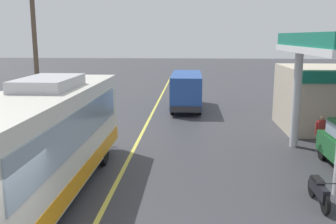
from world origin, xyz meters
The scene contains 7 objects.
ground centered at (0.00, 20.00, 0.00)m, with size 120.00×120.00×0.00m, color #38383D.
lane_divider_stripe centered at (0.00, 15.00, 0.00)m, with size 0.16×50.00×0.01m, color #D8CC4C.
coach_bus_main centered at (-2.01, 4.00, 1.72)m, with size 2.60×11.04×3.69m.
minibus_opposing_lane centered at (2.21, 19.17, 1.47)m, with size 2.04×6.13×2.44m.
motorcycle_parked_forecourt centered at (6.38, 4.12, 0.44)m, with size 0.55×1.80×0.92m.
pedestrian_near_pump centered at (8.18, 9.46, 0.93)m, with size 0.55×0.22×1.66m.
utility_pole_roadside centered at (-5.56, 12.64, 4.00)m, with size 1.80×0.24×7.64m.
Camera 1 is at (2.53, -6.73, 4.97)m, focal length 40.42 mm.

